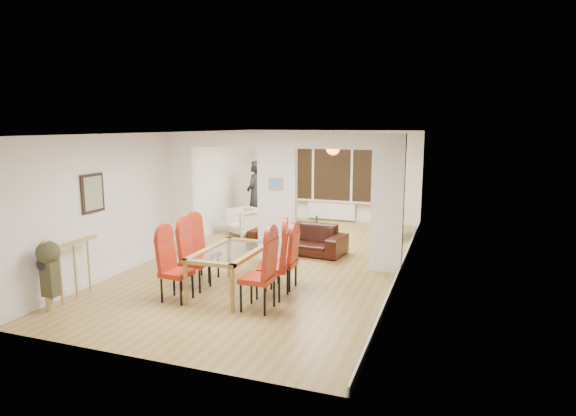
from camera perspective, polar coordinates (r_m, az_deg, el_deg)
The scene contains 24 objects.
floor at distance 9.97m, azimuth -1.25°, elevation -6.20°, with size 5.00×9.00×0.01m, color olive.
room_walls at distance 9.69m, azimuth -1.28°, elevation 1.21°, with size 5.00×9.00×2.60m, color silver, non-canonical shape.
divider_wall at distance 9.69m, azimuth -1.28°, elevation 1.21°, with size 5.00×0.18×2.60m, color white.
bay_window_blinds at distance 13.88m, azimuth 5.28°, elevation 4.62°, with size 3.00×0.08×1.80m, color black.
radiator at distance 14.00m, azimuth 5.16°, elevation -0.29°, with size 1.40×0.08×0.50m, color white.
pendant_light at distance 12.66m, azimuth 5.36°, elevation 7.06°, with size 0.36×0.36×0.36m, color orange.
stair_newel at distance 8.37m, azimuth -24.18°, elevation -6.32°, with size 0.40×1.20×1.10m, color #A88B4D, non-canonical shape.
wall_poster at distance 8.89m, azimuth -22.14°, elevation 1.64°, with size 0.04×0.52×0.67m, color gray.
pillar_photo at distance 9.56m, azimuth -1.49°, elevation 2.90°, with size 0.30×0.03×0.25m, color #4C8CD8.
dining_table at distance 8.04m, azimuth -6.81°, elevation -7.48°, with size 0.89×1.58×0.74m, color olive, non-canonical shape.
dining_chair_la at distance 7.82m, azimuth -13.07°, elevation -6.93°, with size 0.43×0.43×1.07m, color #9B220F, non-canonical shape.
dining_chair_lb at distance 8.30m, azimuth -10.95°, elevation -5.82°, with size 0.43×0.43×1.08m, color #9B220F, non-canonical shape.
dining_chair_lc at distance 8.76m, azimuth -9.87°, elevation -4.99°, with size 0.43×0.43×1.07m, color #9B220F, non-canonical shape.
dining_chair_ra at distance 7.26m, azimuth -3.64°, elevation -7.66°, with size 0.46×0.46×1.15m, color #9B220F, non-canonical shape.
dining_chair_rb at distance 7.75m, azimuth -1.88°, elevation -6.47°, with size 0.46×0.46×1.16m, color #9B220F, non-canonical shape.
dining_chair_rc at distance 8.21m, azimuth -0.52°, elevation -6.04°, with size 0.41×0.41×1.02m, color #9B220F, non-canonical shape.
sofa at distance 10.57m, azimuth 1.08°, elevation -3.54°, with size 2.12×0.83×0.62m, color black.
armchair at distance 12.22m, azimuth -5.17°, elevation -1.60°, with size 0.72×0.75×0.68m, color beige.
person at distance 12.92m, azimuth -3.92°, elevation 1.61°, with size 0.43×0.66×1.82m, color black.
television at distance 12.19m, azimuth 12.52°, elevation -2.01°, with size 0.14×1.04×0.60m, color black.
coffee_table at distance 12.39m, azimuth 3.57°, elevation -2.51°, with size 0.93×0.46×0.21m, color black, non-canonical shape.
bottle at distance 12.30m, azimuth 3.40°, elevation -1.47°, with size 0.07×0.07×0.26m, color #143F19.
bowl at distance 12.50m, azimuth 2.86°, elevation -1.77°, with size 0.23×0.23×0.06m, color black.
shoes at distance 9.76m, azimuth -1.98°, elevation -6.28°, with size 0.22×0.24×0.09m, color black, non-canonical shape.
Camera 1 is at (3.42, -8.95, 2.76)m, focal length 30.00 mm.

